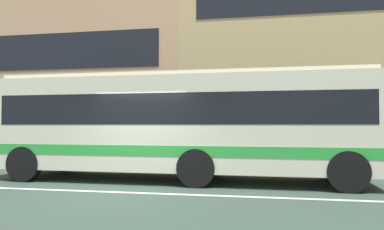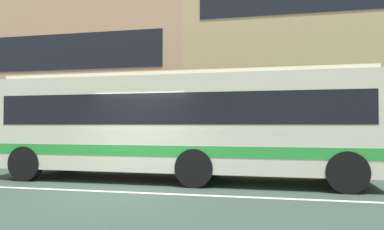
# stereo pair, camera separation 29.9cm
# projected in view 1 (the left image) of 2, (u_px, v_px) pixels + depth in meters

# --- Properties ---
(ground_plane) EXTENTS (160.00, 160.00, 0.00)m
(ground_plane) POSITION_uv_depth(u_px,v_px,m) (127.00, 193.00, 8.88)
(ground_plane) COLOR #34463C
(lane_centre_line) EXTENTS (60.00, 0.16, 0.01)m
(lane_centre_line) POSITION_uv_depth(u_px,v_px,m) (127.00, 192.00, 8.88)
(lane_centre_line) COLOR silver
(lane_centre_line) RESTS_ON ground_plane
(apartment_block_left) EXTENTS (24.81, 8.80, 9.34)m
(apartment_block_left) POSITION_uv_depth(u_px,v_px,m) (10.00, 79.00, 24.57)
(apartment_block_left) COLOR tan
(apartment_block_left) RESTS_ON ground_plane
(transit_bus) EXTENTS (10.76, 2.70, 3.08)m
(transit_bus) POSITION_uv_depth(u_px,v_px,m) (182.00, 122.00, 10.90)
(transit_bus) COLOR beige
(transit_bus) RESTS_ON ground_plane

